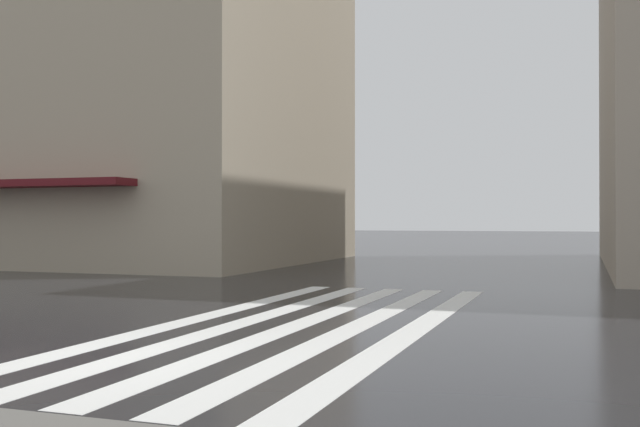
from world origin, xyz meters
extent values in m
plane|color=black|center=(0.00, 0.00, 0.00)|extent=(220.00, 220.00, 0.00)
cube|color=silver|center=(4.00, -3.22, 0.00)|extent=(13.00, 0.50, 0.01)
cube|color=silver|center=(4.00, -2.22, 0.00)|extent=(13.00, 0.50, 0.01)
cube|color=silver|center=(4.00, -1.22, 0.00)|extent=(13.00, 0.50, 0.01)
cube|color=silver|center=(4.00, -0.22, 0.00)|extent=(13.00, 0.50, 0.01)
cube|color=silver|center=(4.00, 0.78, 0.00)|extent=(13.00, 0.50, 0.01)
cube|color=tan|center=(19.64, 14.89, 8.10)|extent=(14.29, 20.27, 16.20)
camera|label=1|loc=(-8.20, -5.80, 1.80)|focal=41.75mm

